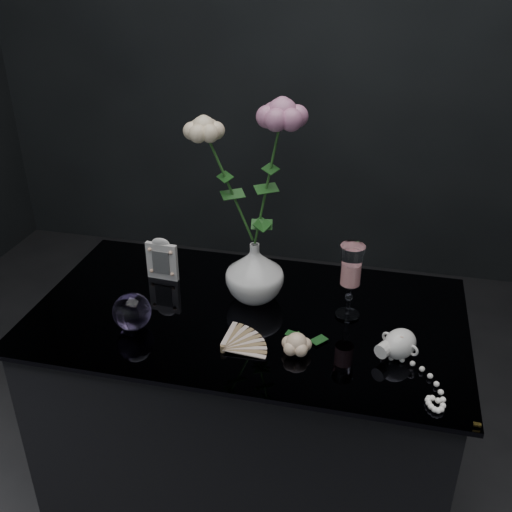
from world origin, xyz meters
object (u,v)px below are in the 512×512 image
(vase, at_px, (255,272))
(loose_rose, at_px, (296,344))
(wine_glass, at_px, (350,282))
(picture_frame, at_px, (162,258))
(pearl_jar, at_px, (400,343))
(paperweight, at_px, (132,312))

(vase, relative_size, loose_rose, 1.04)
(vase, distance_m, wine_glass, 0.24)
(picture_frame, bearing_deg, wine_glass, -3.40)
(wine_glass, distance_m, picture_frame, 0.51)
(wine_glass, bearing_deg, vase, 173.41)
(loose_rose, relative_size, pearl_jar, 0.62)
(picture_frame, relative_size, paperweight, 1.34)
(wine_glass, bearing_deg, paperweight, -161.05)
(vase, relative_size, picture_frame, 1.26)
(vase, xyz_separation_m, paperweight, (-0.25, -0.19, -0.03))
(picture_frame, xyz_separation_m, loose_rose, (0.40, -0.24, -0.04))
(paperweight, distance_m, pearl_jar, 0.61)
(vase, xyz_separation_m, loose_rose, (0.14, -0.20, -0.05))
(pearl_jar, bearing_deg, wine_glass, 166.04)
(picture_frame, relative_size, loose_rose, 0.82)
(pearl_jar, bearing_deg, picture_frame, -165.22)
(loose_rose, distance_m, pearl_jar, 0.23)
(loose_rose, bearing_deg, vase, 103.76)
(pearl_jar, bearing_deg, vase, -171.20)
(vase, relative_size, paperweight, 1.70)
(vase, height_order, loose_rose, vase)
(vase, xyz_separation_m, picture_frame, (-0.26, 0.04, -0.02))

